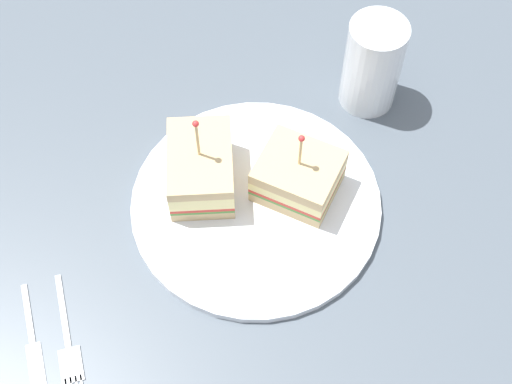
% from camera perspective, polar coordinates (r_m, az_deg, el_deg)
% --- Properties ---
extents(ground_plane, '(1.11, 1.11, 0.02)m').
position_cam_1_polar(ground_plane, '(0.81, -0.00, -1.47)').
color(ground_plane, '#4C5660').
extents(plate, '(0.28, 0.28, 0.01)m').
position_cam_1_polar(plate, '(0.80, -0.00, -0.93)').
color(plate, white).
rests_on(plate, ground_plane).
extents(sandwich_half_front, '(0.09, 0.11, 0.11)m').
position_cam_1_polar(sandwich_half_front, '(0.79, -4.41, 1.92)').
color(sandwich_half_front, tan).
rests_on(sandwich_half_front, plate).
extents(sandwich_half_back, '(0.11, 0.10, 0.10)m').
position_cam_1_polar(sandwich_half_back, '(0.78, 3.37, 1.29)').
color(sandwich_half_back, tan).
rests_on(sandwich_half_back, plate).
extents(drink_glass, '(0.07, 0.07, 0.12)m').
position_cam_1_polar(drink_glass, '(0.86, 9.23, 9.81)').
color(drink_glass, beige).
rests_on(drink_glass, ground_plane).
extents(fork, '(0.06, 0.13, 0.00)m').
position_cam_1_polar(fork, '(0.76, -14.72, -11.90)').
color(fork, silver).
rests_on(fork, ground_plane).
extents(knife, '(0.06, 0.13, 0.00)m').
position_cam_1_polar(knife, '(0.76, -17.28, -12.16)').
color(knife, silver).
rests_on(knife, ground_plane).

